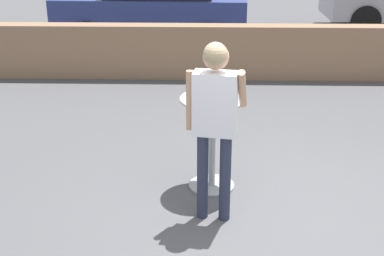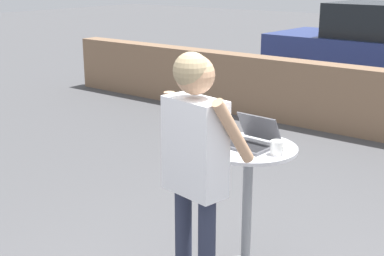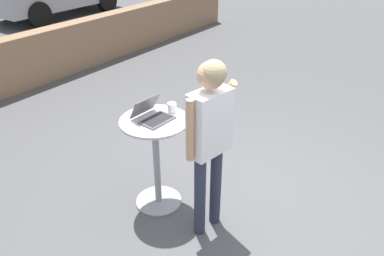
{
  "view_description": "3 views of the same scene",
  "coord_description": "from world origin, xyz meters",
  "px_view_note": "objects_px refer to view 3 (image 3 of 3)",
  "views": [
    {
      "loc": [
        -0.59,
        -4.44,
        2.86
      ],
      "look_at": [
        -0.71,
        0.34,
        0.87
      ],
      "focal_mm": 50.0,
      "sensor_mm": 36.0,
      "label": 1
    },
    {
      "loc": [
        1.36,
        -2.3,
        2.22
      ],
      "look_at": [
        -0.71,
        0.37,
        1.22
      ],
      "focal_mm": 50.0,
      "sensor_mm": 36.0,
      "label": 2
    },
    {
      "loc": [
        -2.87,
        -1.42,
        2.75
      ],
      "look_at": [
        -0.47,
        0.33,
        1.07
      ],
      "focal_mm": 35.0,
      "sensor_mm": 36.0,
      "label": 3
    }
  ],
  "objects_px": {
    "standing_person": "(210,129)",
    "cafe_table": "(156,154)",
    "coffee_mug": "(172,107)",
    "laptop": "(153,115)"
  },
  "relations": [
    {
      "from": "laptop",
      "to": "cafe_table",
      "type": "bearing_deg",
      "value": -99.0
    },
    {
      "from": "coffee_mug",
      "to": "standing_person",
      "type": "distance_m",
      "value": 0.65
    },
    {
      "from": "coffee_mug",
      "to": "laptop",
      "type": "bearing_deg",
      "value": 167.87
    },
    {
      "from": "cafe_table",
      "to": "laptop",
      "type": "height_order",
      "value": "laptop"
    },
    {
      "from": "coffee_mug",
      "to": "cafe_table",
      "type": "bearing_deg",
      "value": 173.06
    },
    {
      "from": "cafe_table",
      "to": "laptop",
      "type": "distance_m",
      "value": 0.44
    },
    {
      "from": "cafe_table",
      "to": "coffee_mug",
      "type": "height_order",
      "value": "coffee_mug"
    },
    {
      "from": "standing_person",
      "to": "laptop",
      "type": "bearing_deg",
      "value": 90.51
    },
    {
      "from": "standing_person",
      "to": "cafe_table",
      "type": "bearing_deg",
      "value": 90.83
    },
    {
      "from": "coffee_mug",
      "to": "standing_person",
      "type": "height_order",
      "value": "standing_person"
    }
  ]
}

